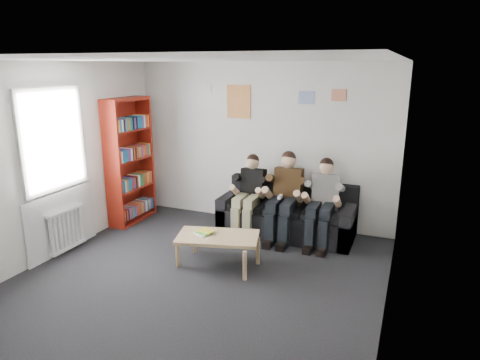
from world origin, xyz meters
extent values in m
plane|color=black|center=(0.00, 0.00, 0.00)|extent=(5.00, 5.00, 0.00)
plane|color=white|center=(0.00, 0.00, 2.70)|extent=(5.00, 5.00, 0.00)
plane|color=white|center=(0.00, 2.50, 1.35)|extent=(4.50, 0.00, 4.50)
plane|color=white|center=(-2.25, 0.00, 1.35)|extent=(0.00, 5.00, 5.00)
plane|color=white|center=(2.25, 0.00, 1.35)|extent=(0.00, 5.00, 5.00)
cube|color=black|center=(0.61, 2.06, 0.20)|extent=(2.12, 0.87, 0.40)
cube|color=black|center=(0.61, 2.39, 0.61)|extent=(2.12, 0.19, 0.41)
cube|color=black|center=(-0.37, 2.06, 0.29)|extent=(0.17, 0.87, 0.58)
cube|color=black|center=(1.58, 2.06, 0.29)|extent=(0.17, 0.87, 0.58)
cube|color=black|center=(0.61, 1.98, 0.45)|extent=(1.77, 0.60, 0.10)
cube|color=maroon|center=(-2.07, 1.67, 1.06)|extent=(0.32, 0.96, 2.13)
cube|color=tan|center=(0.07, 0.63, 0.41)|extent=(1.08, 0.59, 0.04)
cylinder|color=tan|center=(-0.42, 0.39, 0.19)|extent=(0.05, 0.05, 0.39)
cylinder|color=tan|center=(0.55, 0.39, 0.19)|extent=(0.05, 0.05, 0.39)
cylinder|color=tan|center=(-0.42, 0.88, 0.19)|extent=(0.05, 0.05, 0.39)
cylinder|color=tan|center=(0.55, 0.88, 0.19)|extent=(0.05, 0.05, 0.39)
cube|color=white|center=(-0.15, 0.58, 0.44)|extent=(0.20, 0.15, 0.02)
cube|color=#52B440|center=(-0.13, 0.61, 0.46)|extent=(0.20, 0.15, 0.02)
cube|color=yellow|center=(-0.11, 0.64, 0.47)|extent=(0.20, 0.15, 0.02)
cube|color=black|center=(0.02, 2.10, 0.76)|extent=(0.38, 0.28, 0.54)
sphere|color=tan|center=(0.02, 2.06, 1.13)|extent=(0.21, 0.21, 0.21)
sphere|color=black|center=(0.02, 2.08, 1.17)|extent=(0.20, 0.20, 0.20)
cube|color=gray|center=(0.02, 1.82, 0.57)|extent=(0.34, 0.44, 0.14)
cube|color=gray|center=(0.02, 1.60, 0.25)|extent=(0.33, 0.13, 0.50)
cube|color=black|center=(0.02, 1.55, 0.05)|extent=(0.33, 0.25, 0.10)
cube|color=#4E381A|center=(0.61, 2.11, 0.79)|extent=(0.43, 0.31, 0.61)
sphere|color=tan|center=(0.61, 2.07, 1.21)|extent=(0.24, 0.24, 0.24)
sphere|color=black|center=(0.61, 2.09, 1.25)|extent=(0.23, 0.23, 0.23)
cube|color=black|center=(0.61, 1.79, 0.58)|extent=(0.39, 0.49, 0.16)
cube|color=black|center=(0.61, 1.56, 0.25)|extent=(0.37, 0.15, 0.50)
cube|color=black|center=(0.61, 1.49, 0.05)|extent=(0.37, 0.28, 0.11)
cube|color=white|center=(0.61, 1.68, 0.74)|extent=(0.04, 0.15, 0.04)
cube|color=white|center=(1.20, 2.11, 0.77)|extent=(0.40, 0.29, 0.57)
sphere|color=tan|center=(1.20, 2.07, 1.16)|extent=(0.22, 0.22, 0.22)
sphere|color=black|center=(1.20, 2.08, 1.20)|extent=(0.21, 0.21, 0.21)
cube|color=black|center=(1.20, 1.81, 0.57)|extent=(0.36, 0.46, 0.15)
cube|color=black|center=(1.20, 1.59, 0.25)|extent=(0.34, 0.14, 0.50)
cube|color=black|center=(1.20, 1.53, 0.05)|extent=(0.34, 0.26, 0.10)
cylinder|color=white|center=(-2.15, -0.08, 0.35)|extent=(0.06, 0.06, 0.60)
cylinder|color=white|center=(-2.15, 0.00, 0.35)|extent=(0.06, 0.06, 0.60)
cylinder|color=white|center=(-2.15, 0.08, 0.35)|extent=(0.06, 0.06, 0.60)
cylinder|color=white|center=(-2.15, 0.16, 0.35)|extent=(0.06, 0.06, 0.60)
cylinder|color=white|center=(-2.15, 0.24, 0.35)|extent=(0.06, 0.06, 0.60)
cylinder|color=white|center=(-2.15, 0.32, 0.35)|extent=(0.06, 0.06, 0.60)
cylinder|color=white|center=(-2.15, 0.40, 0.35)|extent=(0.06, 0.06, 0.60)
cylinder|color=white|center=(-2.15, 0.48, 0.35)|extent=(0.06, 0.06, 0.60)
cube|color=white|center=(-2.15, 0.20, 0.07)|extent=(0.10, 0.64, 0.04)
cube|color=white|center=(-2.15, 0.20, 0.63)|extent=(0.10, 0.64, 0.04)
cube|color=white|center=(-2.23, 0.20, 1.65)|extent=(0.02, 1.00, 1.30)
cube|color=silver|center=(-2.22, 0.20, 2.33)|extent=(0.05, 1.12, 0.06)
cube|color=silver|center=(-2.22, 0.20, 0.97)|extent=(0.05, 1.12, 0.06)
cube|color=silver|center=(-2.22, 0.20, 0.45)|extent=(0.03, 1.30, 0.90)
cube|color=#E9C252|center=(-0.40, 2.49, 2.05)|extent=(0.42, 0.01, 0.55)
cube|color=#4274E1|center=(0.75, 2.49, 2.15)|extent=(0.25, 0.01, 0.20)
cube|color=#D2417B|center=(1.25, 2.49, 2.20)|extent=(0.22, 0.01, 0.18)
cube|color=white|center=(-1.00, 2.49, 2.25)|extent=(0.20, 0.01, 0.14)
camera|label=1|loc=(2.37, -4.18, 2.65)|focal=32.00mm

